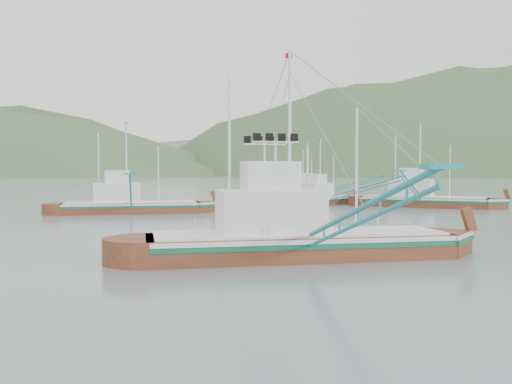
{
  "coord_description": "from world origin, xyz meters",
  "views": [
    {
      "loc": [
        -2.0,
        -31.7,
        4.75
      ],
      "look_at": [
        0.0,
        6.0,
        3.2
      ],
      "focal_mm": 40.0,
      "sensor_mm": 36.0,
      "label": 1
    }
  ],
  "objects_px": {
    "bg_boat_left": "(130,197)",
    "bg_boat_right": "(423,188)",
    "main_boat": "(295,222)",
    "bg_boat_extra": "(308,188)",
    "bg_boat_far": "(322,190)"
  },
  "relations": [
    {
      "from": "bg_boat_left",
      "to": "bg_boat_right",
      "type": "bearing_deg",
      "value": 4.28
    },
    {
      "from": "main_boat",
      "to": "bg_boat_extra",
      "type": "xyz_separation_m",
      "value": [
        8.68,
        55.49,
        -0.07
      ]
    },
    {
      "from": "bg_boat_far",
      "to": "bg_boat_extra",
      "type": "distance_m",
      "value": 11.24
    },
    {
      "from": "bg_boat_far",
      "to": "bg_boat_left",
      "type": "bearing_deg",
      "value": 166.05
    },
    {
      "from": "main_boat",
      "to": "bg_boat_far",
      "type": "relative_size",
      "value": 1.49
    },
    {
      "from": "bg_boat_left",
      "to": "bg_boat_extra",
      "type": "relative_size",
      "value": 1.36
    },
    {
      "from": "bg_boat_right",
      "to": "bg_boat_extra",
      "type": "relative_size",
      "value": 1.34
    },
    {
      "from": "bg_boat_left",
      "to": "bg_boat_extra",
      "type": "xyz_separation_m",
      "value": [
        22.58,
        24.25,
        0.16
      ]
    },
    {
      "from": "bg_boat_extra",
      "to": "bg_boat_far",
      "type": "bearing_deg",
      "value": -157.12
    },
    {
      "from": "bg_boat_right",
      "to": "bg_boat_left",
      "type": "relative_size",
      "value": 0.99
    },
    {
      "from": "main_boat",
      "to": "bg_boat_left",
      "type": "distance_m",
      "value": 34.19
    },
    {
      "from": "main_boat",
      "to": "bg_boat_right",
      "type": "bearing_deg",
      "value": 53.81
    },
    {
      "from": "bg_boat_far",
      "to": "bg_boat_extra",
      "type": "relative_size",
      "value": 1.02
    },
    {
      "from": "bg_boat_far",
      "to": "bg_boat_extra",
      "type": "xyz_separation_m",
      "value": [
        -0.24,
        11.24,
        -0.14
      ]
    },
    {
      "from": "bg_boat_right",
      "to": "bg_boat_extra",
      "type": "distance_m",
      "value": 20.18
    }
  ]
}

